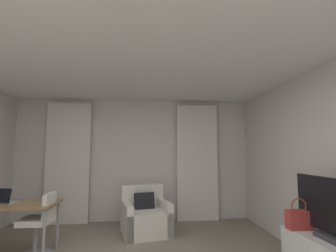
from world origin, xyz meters
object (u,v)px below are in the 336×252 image
desk_chair (39,229)px  armchair (145,217)px  laptop (3,200)px  tv_flatscreen (331,210)px  desk (3,208)px  handbag_primary (300,219)px

desk_chair → armchair: bearing=31.4°
laptop → tv_flatscreen: tv_flatscreen is taller
tv_flatscreen → desk: bearing=162.1°
armchair → tv_flatscreen: (1.96, -2.13, 0.56)m
handbag_primary → armchair: bearing=136.9°
laptop → handbag_primary: (3.88, -0.91, -0.12)m
desk → laptop: 0.11m
armchair → laptop: (-2.03, -0.83, 0.50)m
desk → desk_chair: bearing=-6.7°
desk → laptop: size_ratio=4.03×
tv_flatscreen → laptop: bearing=161.9°
desk → desk_chair: 0.61m
desk → laptop: bearing=108.8°
armchair → handbag_primary: size_ratio=2.61×
armchair → tv_flatscreen: size_ratio=0.88×
armchair → handbag_primary: 2.56m
desk → laptop: laptop is taller
handbag_primary → desk_chair: bearing=166.1°
armchair → laptop: size_ratio=2.65×
desk → laptop: (-0.01, 0.02, 0.11)m
armchair → desk_chair: size_ratio=1.09×
armchair → desk: 2.23m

